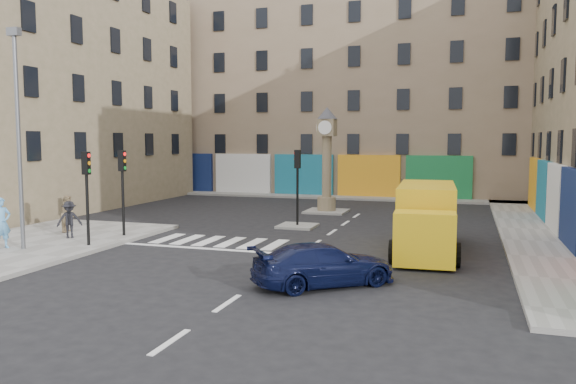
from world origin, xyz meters
The scene contains 17 objects.
ground centered at (0.00, 0.00, 0.00)m, with size 120.00×120.00×0.00m, color black.
sidewalk_right centered at (8.70, 10.00, 0.07)m, with size 2.60×30.00×0.15m, color gray.
sidewalk_far centered at (-4.00, 22.20, 0.07)m, with size 32.00×2.40×0.15m, color gray.
island_near centered at (-2.00, 8.00, 0.06)m, with size 1.80×1.80×0.12m, color gray.
island_far centered at (-2.00, 14.00, 0.06)m, with size 2.40×2.40×0.12m, color gray.
building_far centered at (-4.00, 28.00, 8.50)m, with size 32.00×10.00×17.00m, color #87715A.
building_left centered at (-19.00, 12.00, 7.50)m, with size 8.00×20.00×15.00m, color #8B775B.
traffic_light_left_near centered at (-8.30, 0.20, 2.62)m, with size 0.28×0.22×3.70m.
traffic_light_left_far centered at (-8.30, 2.60, 2.62)m, with size 0.28×0.22×3.70m.
traffic_light_island centered at (-2.00, 8.00, 2.59)m, with size 0.28×0.22×3.70m.
lamp_post centered at (-10.20, -1.20, 4.79)m, with size 0.50×0.25×8.30m.
clock_pillar centered at (-2.00, 14.00, 3.55)m, with size 1.20×1.20×6.10m.
navy_sedan centered at (1.97, -2.41, 0.63)m, with size 1.76×4.32×1.25m, color black.
yellow_van centered at (4.47, 3.90, 1.26)m, with size 2.68×7.10×2.55m.
pedestrian_blue centered at (-10.99, -1.42, 1.14)m, with size 0.72×0.47×1.98m, color #5FA3DA.
pedestrian_tan centered at (-11.22, 2.63, 0.98)m, with size 0.81×0.63×1.67m, color #99815E.
pedestrian_dark centered at (-10.09, 1.31, 0.94)m, with size 1.02×0.58×1.57m, color black.
Camera 1 is at (5.96, -18.29, 4.31)m, focal length 35.00 mm.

